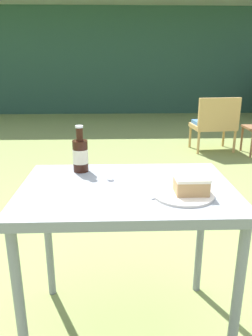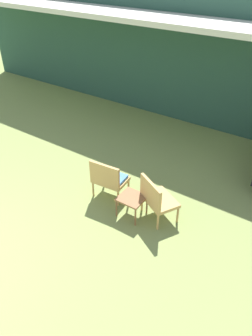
# 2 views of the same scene
# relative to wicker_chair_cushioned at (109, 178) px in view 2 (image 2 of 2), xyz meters

# --- Properties ---
(cabin_building) EXTENTS (10.61, 5.44, 3.09)m
(cabin_building) POSITION_rel_wicker_chair_cushioned_xyz_m (-2.23, 5.72, 1.13)
(cabin_building) COLOR #284C3D
(cabin_building) RESTS_ON ground_plane
(wicker_chair_cushioned) EXTENTS (0.63, 0.49, 0.79)m
(wicker_chair_cushioned) POSITION_rel_wicker_chair_cushioned_xyz_m (0.00, 0.00, 0.00)
(wicker_chair_cushioned) COLOR tan
(wicker_chair_cushioned) RESTS_ON ground_plane
(wicker_chair_plain) EXTENTS (0.73, 0.67, 0.79)m
(wicker_chair_plain) POSITION_rel_wicker_chair_cushioned_xyz_m (0.98, -0.01, 0.01)
(wicker_chair_plain) COLOR tan
(wicker_chair_plain) RESTS_ON ground_plane
(garden_side_table) EXTENTS (0.43, 0.41, 0.39)m
(garden_side_table) POSITION_rel_wicker_chair_cushioned_xyz_m (0.62, -0.18, -0.09)
(garden_side_table) COLOR brown
(garden_side_table) RESTS_ON ground_plane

